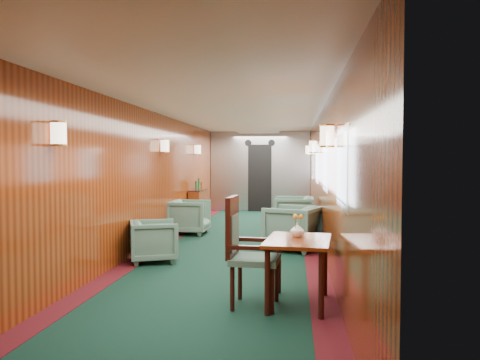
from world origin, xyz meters
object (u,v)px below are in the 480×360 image
at_px(armchair_right_far, 294,214).
at_px(armchair_left_near, 154,241).
at_px(dining_table, 298,250).
at_px(armchair_right_near, 293,228).
at_px(side_chair, 245,247).
at_px(credenza, 198,205).
at_px(armchair_left_far, 190,217).

bearing_deg(armchair_right_far, armchair_left_near, -32.56).
xyz_separation_m(dining_table, armchair_right_near, (-0.07, 3.04, -0.21)).
height_order(side_chair, armchair_right_far, side_chair).
bearing_deg(credenza, armchair_right_near, -54.95).
distance_m(dining_table, armchair_left_far, 5.06).
xyz_separation_m(credenza, armchair_right_far, (2.36, -1.32, -0.03)).
height_order(armchair_left_near, armchair_right_near, armchair_right_near).
bearing_deg(dining_table, armchair_right_near, 97.33).
xyz_separation_m(credenza, armchair_left_near, (0.28, -4.50, -0.10)).
relative_size(side_chair, credenza, 1.06).
bearing_deg(armchair_left_far, armchair_right_near, -124.12).
relative_size(armchair_left_near, armchair_right_far, 0.82).
relative_size(credenza, armchair_right_near, 1.29).
height_order(credenza, armchair_left_far, credenza).
relative_size(side_chair, armchair_right_near, 1.37).
distance_m(armchair_right_near, armchair_right_far, 2.02).
xyz_separation_m(credenza, armchair_right_near, (2.35, -3.34, -0.04)).
height_order(side_chair, armchair_left_near, side_chair).
relative_size(dining_table, armchair_right_near, 1.19).
xyz_separation_m(dining_table, armchair_left_far, (-2.20, 4.55, -0.23)).
xyz_separation_m(armchair_right_near, armchair_right_far, (0.01, 2.02, 0.00)).
distance_m(credenza, armchair_left_far, 1.85).
distance_m(side_chair, credenza, 6.73).
bearing_deg(armchair_right_far, armchair_left_far, -75.85).
bearing_deg(side_chair, armchair_left_near, 133.31).
bearing_deg(side_chair, dining_table, 12.80).
height_order(credenza, armchair_right_far, credenza).
distance_m(side_chair, armchair_right_far, 5.17).
height_order(credenza, armchair_right_near, credenza).
bearing_deg(side_chair, armchair_right_near, 85.59).
bearing_deg(armchair_left_far, armchair_right_far, -75.30).
bearing_deg(dining_table, side_chair, -165.59).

